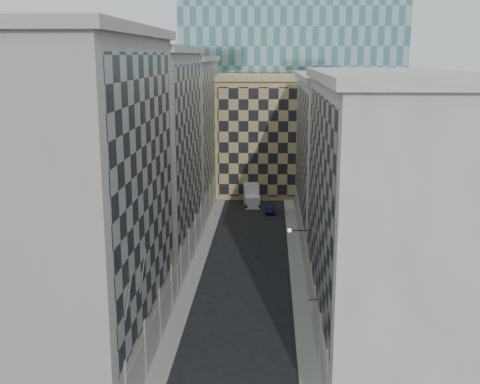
% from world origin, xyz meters
% --- Properties ---
extents(sidewalk_west, '(1.50, 100.00, 0.15)m').
position_xyz_m(sidewalk_west, '(-5.25, 30.00, 0.07)').
color(sidewalk_west, gray).
rests_on(sidewalk_west, ground).
extents(sidewalk_east, '(1.50, 100.00, 0.15)m').
position_xyz_m(sidewalk_east, '(5.25, 30.00, 0.07)').
color(sidewalk_east, gray).
rests_on(sidewalk_east, ground).
extents(bldg_left_a, '(10.80, 22.80, 23.70)m').
position_xyz_m(bldg_left_a, '(-10.88, 11.00, 11.82)').
color(bldg_left_a, gray).
rests_on(bldg_left_a, ground).
extents(bldg_left_b, '(10.80, 22.80, 22.70)m').
position_xyz_m(bldg_left_b, '(-10.88, 33.00, 11.32)').
color(bldg_left_b, '#9B9890').
rests_on(bldg_left_b, ground).
extents(bldg_left_c, '(10.80, 22.80, 21.70)m').
position_xyz_m(bldg_left_c, '(-10.88, 55.00, 10.83)').
color(bldg_left_c, gray).
rests_on(bldg_left_c, ground).
extents(bldg_right_a, '(10.80, 26.80, 20.70)m').
position_xyz_m(bldg_right_a, '(10.88, 15.00, 10.32)').
color(bldg_right_a, '#A9A59B').
rests_on(bldg_right_a, ground).
extents(bldg_right_b, '(10.80, 28.80, 19.70)m').
position_xyz_m(bldg_right_b, '(10.89, 42.00, 9.85)').
color(bldg_right_b, '#A9A59B').
rests_on(bldg_right_b, ground).
extents(tan_block, '(16.80, 14.80, 18.80)m').
position_xyz_m(tan_block, '(2.00, 67.90, 9.44)').
color(tan_block, tan).
rests_on(tan_block, ground).
extents(church_tower, '(7.20, 7.20, 51.50)m').
position_xyz_m(church_tower, '(0.00, 82.00, 26.95)').
color(church_tower, '#2E2924').
rests_on(church_tower, ground).
extents(flagpoles_left, '(0.10, 6.33, 2.33)m').
position_xyz_m(flagpoles_left, '(-5.90, 6.00, 8.00)').
color(flagpoles_left, gray).
rests_on(flagpoles_left, ground).
extents(bracket_lamp, '(1.98, 0.36, 0.36)m').
position_xyz_m(bracket_lamp, '(4.38, 24.00, 6.20)').
color(bracket_lamp, black).
rests_on(bracket_lamp, ground).
extents(box_truck, '(2.74, 5.57, 2.95)m').
position_xyz_m(box_truck, '(-0.38, 58.27, 1.28)').
color(box_truck, silver).
rests_on(box_truck, ground).
extents(dark_car, '(1.43, 3.87, 1.26)m').
position_xyz_m(dark_car, '(2.46, 53.90, 0.63)').
color(dark_car, '#0E1135').
rests_on(dark_car, ground).
extents(shop_sign, '(0.84, 0.74, 0.86)m').
position_xyz_m(shop_sign, '(5.41, 12.68, 3.83)').
color(shop_sign, black).
rests_on(shop_sign, ground).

